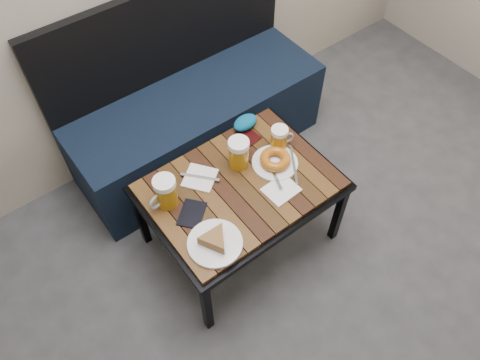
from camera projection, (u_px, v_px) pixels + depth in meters
bench at (195, 116)px, 2.58m from camera, size 1.40×0.50×0.95m
cafe_table at (240, 190)px, 2.09m from camera, size 0.84×0.62×0.47m
beer_mug_left at (165, 192)px, 1.94m from camera, size 0.14×0.11×0.15m
beer_mug_centre at (239, 153)px, 2.07m from camera, size 0.14×0.12×0.15m
beer_mug_right at (279, 138)px, 2.13m from camera, size 0.12×0.09×0.13m
plate_pie at (215, 241)px, 1.86m from camera, size 0.22×0.22×0.06m
plate_bagel at (275, 161)px, 2.11m from camera, size 0.23×0.26×0.06m
napkin_left at (200, 178)px, 2.07m from camera, size 0.19×0.19×0.01m
napkin_right at (281, 190)px, 2.03m from camera, size 0.15×0.13×0.01m
passport_navy at (192, 214)px, 1.96m from camera, size 0.17×0.16×0.01m
passport_burgundy at (248, 136)px, 2.22m from camera, size 0.10×0.12×0.01m
knit_pouch at (245, 122)px, 2.24m from camera, size 0.14×0.10×0.06m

